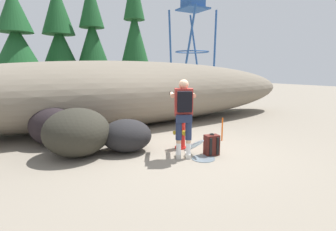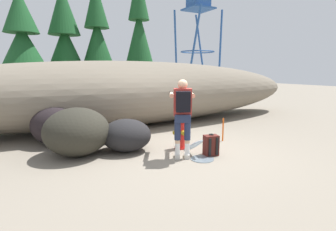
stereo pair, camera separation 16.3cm
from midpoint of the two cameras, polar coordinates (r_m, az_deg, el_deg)
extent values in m
cube|color=gray|center=(5.82, 4.22, -8.29)|extent=(56.00, 56.00, 0.04)
ellipsoid|color=#756B5B|center=(8.67, -8.32, 4.91)|extent=(14.30, 3.20, 2.10)
cylinder|color=red|center=(6.08, 3.56, -7.09)|extent=(0.27, 0.27, 0.04)
cylinder|color=red|center=(6.00, 3.59, -4.28)|extent=(0.20, 0.20, 0.57)
ellipsoid|color=#9E8419|center=(5.93, 3.63, -1.12)|extent=(0.21, 0.21, 0.10)
cylinder|color=#9E8419|center=(5.91, 3.63, -0.41)|extent=(0.06, 0.06, 0.05)
cylinder|color=#9E8419|center=(5.91, 2.40, -3.81)|extent=(0.09, 0.09, 0.09)
cylinder|color=#9E8419|center=(6.06, 4.76, -3.48)|extent=(0.09, 0.09, 0.09)
cylinder|color=#9E8419|center=(5.86, 4.36, -3.94)|extent=(0.11, 0.09, 0.11)
ellipsoid|color=silver|center=(5.64, 6.33, -6.73)|extent=(0.10, 0.75, 0.50)
cylinder|color=slate|center=(5.43, 8.46, -9.48)|extent=(0.48, 0.48, 0.01)
cube|color=beige|center=(5.46, 2.94, -8.83)|extent=(0.21, 0.28, 0.09)
cylinder|color=white|center=(5.35, 2.99, -7.36)|extent=(0.10, 0.10, 0.24)
cylinder|color=#DBAD89|center=(5.31, 3.01, -5.76)|extent=(0.10, 0.10, 0.07)
cylinder|color=#232D4C|center=(5.25, 3.03, -3.27)|extent=(0.13, 0.13, 0.40)
cube|color=beige|center=(5.47, 5.06, -8.80)|extent=(0.21, 0.28, 0.09)
cylinder|color=white|center=(5.37, 5.14, -7.34)|extent=(0.10, 0.10, 0.24)
cylinder|color=#DBAD89|center=(5.32, 5.17, -5.74)|extent=(0.10, 0.10, 0.07)
cylinder|color=#232D4C|center=(5.26, 5.21, -3.26)|extent=(0.13, 0.13, 0.40)
cube|color=#232D4C|center=(5.20, 4.15, -0.58)|extent=(0.38, 0.33, 0.16)
cube|color=#B2332D|center=(5.22, 4.14, 3.02)|extent=(0.43, 0.38, 0.54)
cube|color=black|center=(5.02, 4.32, 3.05)|extent=(0.32, 0.27, 0.40)
sphere|color=#DBAD89|center=(5.21, 4.18, 6.88)|extent=(0.20, 0.20, 0.20)
cube|color=black|center=(5.29, 4.11, 6.99)|extent=(0.14, 0.09, 0.04)
cylinder|color=#DBAD89|center=(5.56, 1.61, 4.63)|extent=(0.36, 0.55, 0.09)
sphere|color=black|center=(5.83, 1.53, 4.87)|extent=(0.11, 0.11, 0.11)
cylinder|color=#DBAD89|center=(5.59, 6.13, 4.60)|extent=(0.36, 0.55, 0.09)
sphere|color=black|center=(5.86, 5.84, 4.85)|extent=(0.11, 0.11, 0.11)
cube|color=#511E19|center=(5.63, 10.32, -6.52)|extent=(0.33, 0.25, 0.44)
cube|color=#511E19|center=(5.76, 9.68, -6.81)|extent=(0.22, 0.10, 0.20)
torus|color=black|center=(5.57, 10.40, -4.15)|extent=(0.10, 0.10, 0.02)
cube|color=black|center=(5.50, 10.13, -6.92)|extent=(0.05, 0.04, 0.37)
cube|color=black|center=(5.57, 11.64, -6.73)|extent=(0.05, 0.04, 0.37)
ellipsoid|color=black|center=(6.81, -23.20, -2.13)|extent=(1.46, 1.39, 0.94)
ellipsoid|color=#2C2B22|center=(5.80, -18.76, -3.40)|extent=(1.94, 1.94, 1.03)
ellipsoid|color=black|center=(5.85, -8.42, -4.34)|extent=(1.44, 1.38, 0.73)
ellipsoid|color=#23192F|center=(6.54, -14.17, -4.52)|extent=(0.62, 0.57, 0.40)
cylinder|color=#47331E|center=(14.66, -28.44, 4.68)|extent=(0.30, 0.30, 1.50)
cone|color=#194C23|center=(14.65, -29.10, 12.45)|extent=(2.48, 2.48, 2.48)
cone|color=#194C23|center=(14.89, -29.74, 19.59)|extent=(1.61, 1.61, 2.07)
cylinder|color=#47331E|center=(15.93, -20.93, 4.73)|extent=(0.32, 0.32, 1.04)
cone|color=#194C23|center=(15.90, -21.42, 12.40)|extent=(2.65, 2.65, 3.23)
cone|color=#194C23|center=(16.22, -22.00, 20.96)|extent=(1.72, 1.72, 2.69)
cylinder|color=#47331E|center=(15.82, -14.62, 5.90)|extent=(0.26, 0.26, 1.52)
cone|color=#194C23|center=(15.84, -15.00, 14.41)|extent=(2.14, 2.14, 3.17)
cone|color=#194C23|center=(16.21, -15.41, 22.82)|extent=(1.39, 1.39, 2.65)
cylinder|color=#47331E|center=(15.48, -5.90, 6.44)|extent=(0.22, 0.22, 1.71)
cone|color=#194C23|center=(15.54, -6.08, 16.06)|extent=(1.85, 1.85, 3.49)
cylinder|color=#285193|center=(24.00, 7.51, 13.52)|extent=(0.96, 0.96, 6.64)
cylinder|color=#285193|center=(22.56, 1.97, 13.83)|extent=(0.96, 0.96, 6.64)
cylinder|color=#285193|center=(21.95, 11.68, 13.74)|extent=(0.96, 0.96, 6.64)
cylinder|color=#285193|center=(20.35, 5.88, 14.20)|extent=(0.96, 0.96, 6.64)
torus|color=#285193|center=(22.18, 6.76, 13.83)|extent=(2.83, 2.83, 0.10)
cube|color=#285193|center=(22.65, 6.95, 22.36)|extent=(2.10, 2.10, 0.12)
cylinder|color=#E55914|center=(6.78, 12.76, -3.08)|extent=(0.04, 0.04, 0.60)
camera|label=1|loc=(0.08, -89.23, 0.14)|focal=27.52mm
camera|label=2|loc=(0.08, 90.77, -0.14)|focal=27.52mm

